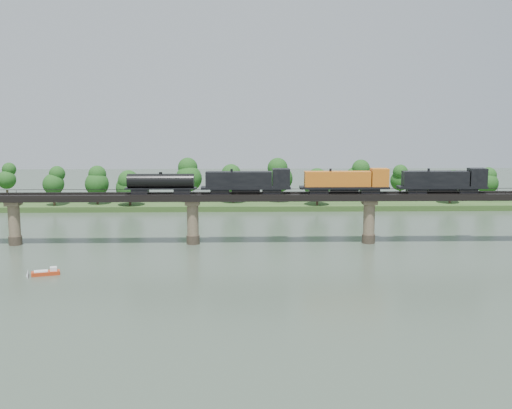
{
  "coord_description": "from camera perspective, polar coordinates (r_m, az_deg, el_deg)",
  "views": [
    {
      "loc": [
        10.93,
        -112.6,
        31.47
      ],
      "look_at": [
        14.29,
        30.0,
        9.0
      ],
      "focal_mm": 45.0,
      "sensor_mm": 36.0,
      "label": 1
    }
  ],
  "objects": [
    {
      "name": "freight_train",
      "position": [
        144.53,
        5.03,
        2.04
      ],
      "size": [
        81.28,
        3.17,
        5.59
      ],
      "color": "black",
      "rests_on": "bridge"
    },
    {
      "name": "ground",
      "position": [
        117.42,
        -6.69,
        -6.66
      ],
      "size": [
        400.0,
        400.0,
        0.0
      ],
      "primitive_type": "plane",
      "color": "#354336",
      "rests_on": "ground"
    },
    {
      "name": "bridge_superstructure",
      "position": [
        144.36,
        -5.68,
        1.07
      ],
      "size": [
        220.0,
        4.9,
        0.75
      ],
      "color": "black",
      "rests_on": "bridge"
    },
    {
      "name": "far_bank",
      "position": [
        200.26,
        -4.46,
        0.12
      ],
      "size": [
        300.0,
        24.0,
        1.6
      ],
      "primitive_type": "cube",
      "color": "#2D4C1E",
      "rests_on": "ground"
    },
    {
      "name": "motorboat",
      "position": [
        125.84,
        -18.16,
        -5.76
      ],
      "size": [
        5.39,
        3.22,
        1.42
      ],
      "rotation": [
        0.0,
        0.0,
        0.29
      ],
      "color": "#B83615",
      "rests_on": "ground"
    },
    {
      "name": "bridge",
      "position": [
        145.36,
        -5.64,
        -1.4
      ],
      "size": [
        236.0,
        30.0,
        11.5
      ],
      "color": "#473A2D",
      "rests_on": "ground"
    },
    {
      "name": "far_treeline",
      "position": [
        195.38,
        -6.97,
        2.23
      ],
      "size": [
        289.06,
        17.54,
        13.6
      ],
      "color": "#382619",
      "rests_on": "far_bank"
    }
  ]
}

